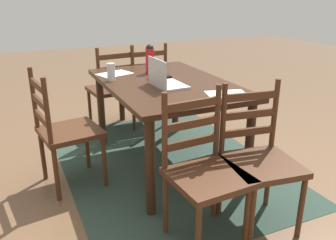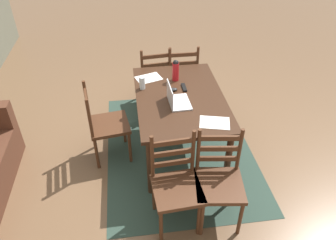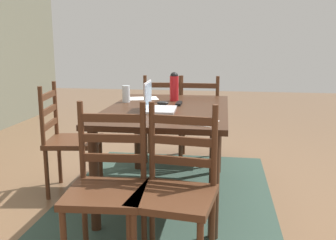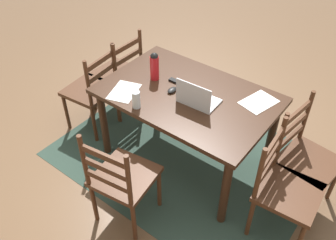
{
  "view_description": "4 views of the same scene",
  "coord_description": "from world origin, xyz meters",
  "px_view_note": "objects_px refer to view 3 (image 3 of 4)",
  "views": [
    {
      "loc": [
        -2.67,
        1.19,
        1.51
      ],
      "look_at": [
        -0.12,
        0.03,
        0.47
      ],
      "focal_mm": 38.21,
      "sensor_mm": 36.0,
      "label": 1
    },
    {
      "loc": [
        -3.04,
        0.55,
        2.73
      ],
      "look_at": [
        -0.09,
        0.15,
        0.52
      ],
      "focal_mm": 34.98,
      "sensor_mm": 36.0,
      "label": 2
    },
    {
      "loc": [
        -3.05,
        -0.46,
        1.31
      ],
      "look_at": [
        0.12,
        0.01,
        0.64
      ],
      "focal_mm": 41.06,
      "sensor_mm": 36.0,
      "label": 3
    },
    {
      "loc": [
        -1.4,
        2.09,
        2.58
      ],
      "look_at": [
        0.14,
        0.09,
        0.46
      ],
      "focal_mm": 38.82,
      "sensor_mm": 36.0,
      "label": 4
    }
  ],
  "objects_px": {
    "dining_table": "(167,119)",
    "water_bottle": "(174,86)",
    "chair_far_head": "(69,140)",
    "chair_right_far": "(164,119)",
    "chair_left_far": "(107,189)",
    "tv_remote": "(179,103)",
    "drinking_glass": "(126,94)",
    "laptop": "(155,103)",
    "chair_right_near": "(199,120)",
    "computer_mouse": "(163,103)",
    "chair_left_near": "(175,193)"
  },
  "relations": [
    {
      "from": "chair_right_near",
      "to": "chair_far_head",
      "type": "xyz_separation_m",
      "value": [
        -1.03,
        1.05,
        0.0
      ]
    },
    {
      "from": "chair_right_near",
      "to": "laptop",
      "type": "distance_m",
      "value": 1.25
    },
    {
      "from": "chair_right_far",
      "to": "water_bottle",
      "type": "height_order",
      "value": "water_bottle"
    },
    {
      "from": "laptop",
      "to": "water_bottle",
      "type": "xyz_separation_m",
      "value": [
        0.51,
        -0.08,
        0.08
      ]
    },
    {
      "from": "chair_right_far",
      "to": "laptop",
      "type": "height_order",
      "value": "laptop"
    },
    {
      "from": "chair_right_far",
      "to": "water_bottle",
      "type": "distance_m",
      "value": 0.82
    },
    {
      "from": "dining_table",
      "to": "tv_remote",
      "type": "xyz_separation_m",
      "value": [
        0.16,
        -0.07,
        0.11
      ]
    },
    {
      "from": "laptop",
      "to": "drinking_glass",
      "type": "bearing_deg",
      "value": 42.21
    },
    {
      "from": "chair_far_head",
      "to": "laptop",
      "type": "relative_size",
      "value": 2.88
    },
    {
      "from": "chair_far_head",
      "to": "tv_remote",
      "type": "relative_size",
      "value": 5.59
    },
    {
      "from": "dining_table",
      "to": "water_bottle",
      "type": "relative_size",
      "value": 5.68
    },
    {
      "from": "dining_table",
      "to": "computer_mouse",
      "type": "relative_size",
      "value": 14.79
    },
    {
      "from": "chair_right_near",
      "to": "water_bottle",
      "type": "bearing_deg",
      "value": 164.06
    },
    {
      "from": "chair_right_near",
      "to": "chair_left_far",
      "type": "distance_m",
      "value": 2.09
    },
    {
      "from": "chair_far_head",
      "to": "tv_remote",
      "type": "xyz_separation_m",
      "value": [
        0.17,
        -0.93,
        0.31
      ]
    },
    {
      "from": "chair_left_near",
      "to": "dining_table",
      "type": "bearing_deg",
      "value": 11.03
    },
    {
      "from": "dining_table",
      "to": "chair_far_head",
      "type": "distance_m",
      "value": 0.88
    },
    {
      "from": "chair_left_far",
      "to": "drinking_glass",
      "type": "xyz_separation_m",
      "value": [
        1.25,
        0.21,
        0.38
      ]
    },
    {
      "from": "chair_far_head",
      "to": "chair_left_far",
      "type": "xyz_separation_m",
      "value": [
        -1.02,
        -0.66,
        0.0
      ]
    },
    {
      "from": "drinking_glass",
      "to": "tv_remote",
      "type": "xyz_separation_m",
      "value": [
        -0.06,
        -0.48,
        -0.06
      ]
    },
    {
      "from": "dining_table",
      "to": "computer_mouse",
      "type": "xyz_separation_m",
      "value": [
        0.12,
        0.06,
        0.11
      ]
    },
    {
      "from": "chair_right_near",
      "to": "chair_far_head",
      "type": "height_order",
      "value": "same"
    },
    {
      "from": "water_bottle",
      "to": "drinking_glass",
      "type": "height_order",
      "value": "water_bottle"
    },
    {
      "from": "drinking_glass",
      "to": "tv_remote",
      "type": "bearing_deg",
      "value": -97.23
    },
    {
      "from": "computer_mouse",
      "to": "water_bottle",
      "type": "bearing_deg",
      "value": -14.79
    },
    {
      "from": "dining_table",
      "to": "drinking_glass",
      "type": "distance_m",
      "value": 0.49
    },
    {
      "from": "chair_left_far",
      "to": "laptop",
      "type": "distance_m",
      "value": 0.97
    },
    {
      "from": "chair_right_near",
      "to": "drinking_glass",
      "type": "xyz_separation_m",
      "value": [
        -0.8,
        0.6,
        0.38
      ]
    },
    {
      "from": "chair_right_far",
      "to": "computer_mouse",
      "type": "height_order",
      "value": "chair_right_far"
    },
    {
      "from": "tv_remote",
      "to": "chair_left_far",
      "type": "bearing_deg",
      "value": 76.65
    },
    {
      "from": "dining_table",
      "to": "chair_right_far",
      "type": "relative_size",
      "value": 1.56
    },
    {
      "from": "dining_table",
      "to": "water_bottle",
      "type": "xyz_separation_m",
      "value": [
        0.37,
        -0.01,
        0.23
      ]
    },
    {
      "from": "chair_right_far",
      "to": "dining_table",
      "type": "bearing_deg",
      "value": -169.48
    },
    {
      "from": "chair_left_near",
      "to": "chair_right_far",
      "type": "distance_m",
      "value": 2.09
    },
    {
      "from": "chair_right_near",
      "to": "chair_right_far",
      "type": "bearing_deg",
      "value": 89.97
    },
    {
      "from": "laptop",
      "to": "drinking_glass",
      "type": "relative_size",
      "value": 2.22
    },
    {
      "from": "chair_right_near",
      "to": "chair_far_head",
      "type": "relative_size",
      "value": 1.0
    },
    {
      "from": "chair_right_far",
      "to": "chair_left_far",
      "type": "bearing_deg",
      "value": 179.81
    },
    {
      "from": "laptop",
      "to": "tv_remote",
      "type": "relative_size",
      "value": 1.94
    },
    {
      "from": "chair_far_head",
      "to": "chair_left_far",
      "type": "relative_size",
      "value": 1.0
    },
    {
      "from": "chair_left_near",
      "to": "water_bottle",
      "type": "relative_size",
      "value": 3.65
    },
    {
      "from": "chair_right_far",
      "to": "tv_remote",
      "type": "relative_size",
      "value": 5.59
    },
    {
      "from": "chair_far_head",
      "to": "drinking_glass",
      "type": "height_order",
      "value": "chair_far_head"
    },
    {
      "from": "chair_right_near",
      "to": "tv_remote",
      "type": "distance_m",
      "value": 0.93
    },
    {
      "from": "chair_right_near",
      "to": "water_bottle",
      "type": "xyz_separation_m",
      "value": [
        -0.66,
        0.19,
        0.44
      ]
    },
    {
      "from": "dining_table",
      "to": "computer_mouse",
      "type": "bearing_deg",
      "value": 25.64
    },
    {
      "from": "chair_left_far",
      "to": "drinking_glass",
      "type": "bearing_deg",
      "value": 9.32
    },
    {
      "from": "dining_table",
      "to": "chair_far_head",
      "type": "height_order",
      "value": "chair_far_head"
    },
    {
      "from": "chair_right_near",
      "to": "tv_remote",
      "type": "xyz_separation_m",
      "value": [
        -0.87,
        0.12,
        0.31
      ]
    },
    {
      "from": "chair_right_near",
      "to": "drinking_glass",
      "type": "relative_size",
      "value": 6.41
    }
  ]
}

